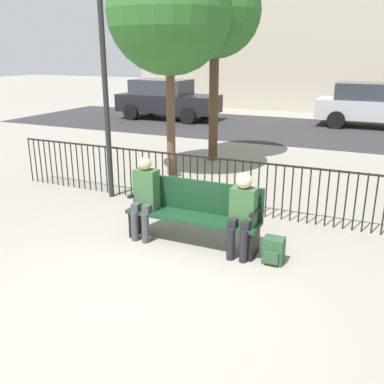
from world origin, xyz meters
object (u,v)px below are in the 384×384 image
Objects in this scene: seated_person_1 at (242,210)px; parked_car_0 at (374,105)px; park_bench at (194,210)px; tree_3 at (215,12)px; tree_1 at (169,11)px; parked_car_1 at (166,99)px; seated_person_0 at (145,194)px; lamp_post at (103,56)px; backpack at (273,251)px.

parked_car_0 is at bearing 84.81° from seated_person_1.
tree_3 is at bearing 108.80° from park_bench.
parked_car_0 is (3.87, 8.91, -2.63)m from tree_1.
parked_car_1 is at bearing 122.20° from seated_person_1.
tree_3 is at bearing 100.44° from seated_person_0.
tree_1 is 1.14× the size of parked_car_1.
lamp_post reaches higher than seated_person_0.
park_bench is at bearing -98.79° from parked_car_0.
lamp_post is at bearing -100.54° from tree_3.
park_bench is 1.27m from backpack.
tree_3 reaches higher than backpack.
seated_person_0 is at bearing 178.95° from backpack.
lamp_post is at bearing 155.65° from seated_person_1.
seated_person_1 is 6.28m from tree_3.
seated_person_0 is 12.49m from parked_car_0.
parked_car_1 is (-4.46, 5.92, -2.73)m from tree_3.
tree_3 is at bearing 78.76° from tree_1.
park_bench is 0.47× the size of parked_car_0.
seated_person_0 reaches higher than seated_person_1.
parked_car_0 reaches higher than backpack.
tree_3 reaches higher than lamp_post.
parked_car_1 is (-3.79, 9.53, -1.76)m from lamp_post.
tree_3 is 7.90m from parked_car_1.
tree_1 is 9.06m from parked_car_1.
seated_person_0 is 0.26× the size of tree_3.
backpack is 0.09× the size of lamp_post.
parked_car_0 reaches higher than park_bench.
parked_car_1 is at bearing 116.24° from seated_person_0.
seated_person_0 reaches higher than park_bench.
lamp_post is at bearing -68.31° from parked_car_1.
lamp_post is at bearing -111.22° from parked_car_0.
seated_person_1 is at bearing -95.19° from parked_car_0.
park_bench is 5.57× the size of backpack.
parked_car_0 is (4.20, 10.82, -1.76)m from lamp_post.
backpack is 0.07× the size of tree_1.
tree_3 is 1.12× the size of parked_car_1.
seated_person_1 is 0.28× the size of parked_car_1.
seated_person_0 is 3.48× the size of backpack.
lamp_post is (-1.59, 1.40, 1.92)m from seated_person_0.
seated_person_0 is 0.29× the size of parked_car_0.
tree_3 is (-0.92, 5.01, 2.89)m from seated_person_0.
park_bench is 0.79m from seated_person_1.
parked_car_1 is at bearing 111.69° from lamp_post.
tree_3 is at bearing 79.46° from lamp_post.
seated_person_1 is 3.91m from lamp_post.
parked_car_0 is 1.00× the size of parked_car_1.
backpack is at bearing -7.70° from park_bench.
tree_1 reaches higher than seated_person_1.
backpack is 0.08× the size of parked_car_0.
tree_1 is 1.74m from tree_3.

